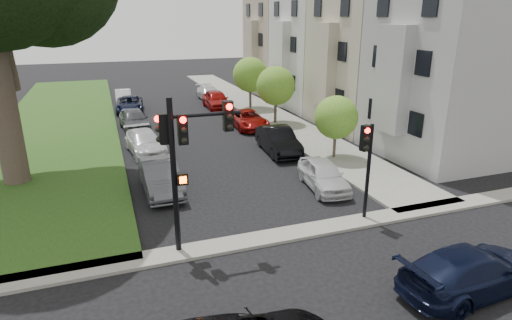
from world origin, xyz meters
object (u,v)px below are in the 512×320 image
object	(u,v)px
traffic_signal_main	(185,148)
car_cross_far	(472,271)
car_parked_8	(130,104)
car_parked_3	(216,100)
car_parked_4	(209,93)
small_tree_c	(250,75)
small_tree_b	(276,86)
car_parked_9	(123,97)
car_parked_2	(248,119)
traffic_signal_secondary	(367,155)
small_tree_a	(336,117)
car_parked_1	(278,140)
car_parked_5	(160,177)
car_parked_6	(145,142)
car_parked_7	(134,120)
car_parked_0	(323,175)

from	to	relation	value
traffic_signal_main	car_cross_far	distance (m)	9.30
car_parked_8	car_cross_far	bearing A→B (deg)	-70.21
car_parked_3	car_parked_4	xyz separation A→B (m)	(0.40, 4.22, -0.15)
car_parked_3	small_tree_c	bearing A→B (deg)	-21.94
small_tree_b	car_parked_9	bearing A→B (deg)	130.96
car_cross_far	car_parked_2	size ratio (longest dim) A/B	1.02
car_cross_far	traffic_signal_secondary	bearing A→B (deg)	0.38
small_tree_a	car_cross_far	world-z (taller)	small_tree_a
traffic_signal_main	car_parked_4	bearing A→B (deg)	74.86
car_parked_1	car_parked_5	world-z (taller)	car_parked_1
traffic_signal_main	car_parked_1	xyz separation A→B (m)	(7.06, 9.17, -2.92)
car_parked_6	car_parked_9	xyz separation A→B (m)	(-0.28, 15.78, -0.01)
small_tree_b	car_parked_4	distance (m)	11.52
small_tree_b	car_parked_1	size ratio (longest dim) A/B	0.93
car_parked_2	car_parked_6	world-z (taller)	car_parked_6
car_parked_4	car_parked_8	size ratio (longest dim) A/B	0.96
small_tree_b	car_parked_8	distance (m)	12.91
car_parked_4	car_parked_1	bearing A→B (deg)	-93.07
car_parked_5	small_tree_c	bearing A→B (deg)	57.04
car_parked_6	car_cross_far	bearing A→B (deg)	-72.52
traffic_signal_secondary	car_parked_6	xyz separation A→B (m)	(-7.10, 11.78, -2.05)
car_parked_2	car_cross_far	bearing A→B (deg)	-89.72
car_cross_far	car_parked_7	bearing A→B (deg)	14.32
car_parked_5	car_parked_9	size ratio (longest dim) A/B	1.13
car_parked_5	car_parked_7	world-z (taller)	car_parked_7
small_tree_c	car_cross_far	xyz separation A→B (m)	(-2.37, -26.54, -2.26)
car_parked_2	car_parked_4	world-z (taller)	car_parked_4
small_tree_b	car_parked_6	size ratio (longest dim) A/B	0.95
small_tree_a	car_parked_8	distance (m)	19.55
traffic_signal_main	car_parked_9	world-z (taller)	traffic_signal_main
car_parked_2	car_parked_8	bearing A→B (deg)	132.16
small_tree_c	car_parked_9	bearing A→B (deg)	149.34
traffic_signal_main	car_parked_6	world-z (taller)	traffic_signal_main
car_parked_4	traffic_signal_secondary	bearing A→B (deg)	-93.40
small_tree_b	traffic_signal_main	xyz separation A→B (m)	(-9.58, -15.81, 0.84)
car_parked_5	small_tree_a	bearing A→B (deg)	7.38
small_tree_c	car_cross_far	size ratio (longest dim) A/B	0.94
car_parked_2	car_parked_3	world-z (taller)	car_parked_3
traffic_signal_main	small_tree_c	bearing A→B (deg)	65.97
small_tree_b	car_parked_0	bearing A→B (deg)	-102.05
small_tree_c	car_parked_7	size ratio (longest dim) A/B	1.00
car_parked_3	car_parked_4	bearing A→B (deg)	86.10
small_tree_c	car_parked_2	world-z (taller)	small_tree_c
car_parked_5	car_parked_3	bearing A→B (deg)	66.12
car_parked_0	car_parked_3	size ratio (longest dim) A/B	0.85
car_parked_6	small_tree_c	bearing A→B (deg)	37.99
car_parked_0	traffic_signal_secondary	bearing A→B (deg)	-84.98
small_tree_c	car_parked_4	distance (m)	6.30
car_parked_0	car_parked_9	world-z (taller)	car_parked_0
car_parked_9	car_parked_1	bearing A→B (deg)	-66.10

